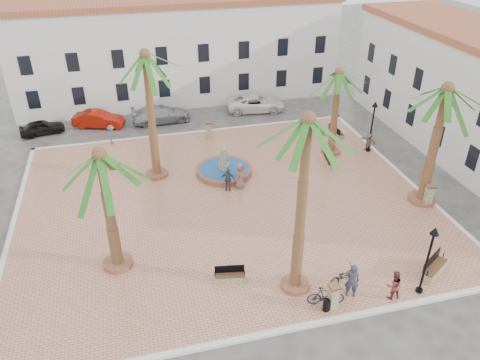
{
  "coord_description": "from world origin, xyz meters",
  "views": [
    {
      "loc": [
        -5.4,
        -24.8,
        16.96
      ],
      "look_at": [
        1.0,
        0.0,
        1.6
      ],
      "focal_mm": 35.0,
      "sensor_mm": 36.0,
      "label": 1
    }
  ],
  "objects_px": {
    "litter_bin": "(326,305)",
    "car_red": "(98,119)",
    "bollard_se": "(333,296)",
    "bollard_e": "(429,195)",
    "pedestrian_fountain_a": "(240,176)",
    "bench_s": "(230,277)",
    "cyclist_b": "(394,285)",
    "palm_sw": "(102,170)",
    "cyclist_a": "(352,280)",
    "palm_e": "(444,103)",
    "car_silver": "(161,114)",
    "bollard_n": "(209,130)",
    "car_white": "(256,103)",
    "car_black": "(42,127)",
    "palm_s": "(307,139)",
    "lamppost_e": "(373,118)",
    "palm_nw": "(146,68)",
    "pedestrian_fountain_b": "(228,179)",
    "bench_e": "(329,162)",
    "bench_se": "(434,269)",
    "bicycle_b": "(326,296)",
    "pedestrian_north": "(111,135)",
    "bicycle_a": "(344,275)",
    "pedestrian_east": "(369,141)",
    "lamppost_s": "(430,249)",
    "bench_ne": "(336,133)",
    "fountain": "(224,170)"
  },
  "relations": [
    {
      "from": "litter_bin",
      "to": "car_red",
      "type": "distance_m",
      "value": 26.9
    },
    {
      "from": "bollard_se",
      "to": "bollard_e",
      "type": "height_order",
      "value": "bollard_e"
    },
    {
      "from": "litter_bin",
      "to": "pedestrian_fountain_a",
      "type": "xyz_separation_m",
      "value": [
        -1.17,
        11.79,
        0.59
      ]
    },
    {
      "from": "bench_s",
      "to": "cyclist_b",
      "type": "bearing_deg",
      "value": -12.89
    },
    {
      "from": "palm_sw",
      "to": "cyclist_a",
      "type": "distance_m",
      "value": 13.14
    },
    {
      "from": "palm_e",
      "to": "car_silver",
      "type": "height_order",
      "value": "palm_e"
    },
    {
      "from": "bollard_n",
      "to": "car_white",
      "type": "distance_m",
      "value": 7.45
    },
    {
      "from": "palm_sw",
      "to": "car_white",
      "type": "bearing_deg",
      "value": 55.33
    },
    {
      "from": "car_black",
      "to": "car_red",
      "type": "xyz_separation_m",
      "value": [
        4.6,
        0.32,
        0.1
      ]
    },
    {
      "from": "palm_s",
      "to": "litter_bin",
      "type": "height_order",
      "value": "palm_s"
    },
    {
      "from": "lamppost_e",
      "to": "bollard_se",
      "type": "xyz_separation_m",
      "value": [
        -9.5,
        -14.45,
        -2.04
      ]
    },
    {
      "from": "palm_nw",
      "to": "bollard_e",
      "type": "distance_m",
      "value": 19.56
    },
    {
      "from": "pedestrian_fountain_a",
      "to": "pedestrian_fountain_b",
      "type": "height_order",
      "value": "pedestrian_fountain_a"
    },
    {
      "from": "car_white",
      "to": "pedestrian_fountain_b",
      "type": "bearing_deg",
      "value": 164.1
    },
    {
      "from": "pedestrian_fountain_a",
      "to": "bollard_e",
      "type": "bearing_deg",
      "value": -67.26
    },
    {
      "from": "cyclist_b",
      "to": "bench_s",
      "type": "bearing_deg",
      "value": -20.41
    },
    {
      "from": "bench_e",
      "to": "bollard_n",
      "type": "bearing_deg",
      "value": 59.42
    },
    {
      "from": "palm_e",
      "to": "bench_se",
      "type": "bearing_deg",
      "value": -118.24
    },
    {
      "from": "bicycle_b",
      "to": "bollard_n",
      "type": "bearing_deg",
      "value": 18.59
    },
    {
      "from": "palm_nw",
      "to": "palm_s",
      "type": "distance_m",
      "value": 14.12
    },
    {
      "from": "litter_bin",
      "to": "car_white",
      "type": "distance_m",
      "value": 25.13
    },
    {
      "from": "litter_bin",
      "to": "pedestrian_north",
      "type": "distance_m",
      "value": 22.83
    },
    {
      "from": "bollard_se",
      "to": "bench_s",
      "type": "bearing_deg",
      "value": 144.96
    },
    {
      "from": "bicycle_a",
      "to": "palm_nw",
      "type": "bearing_deg",
      "value": 16.06
    },
    {
      "from": "pedestrian_east",
      "to": "palm_e",
      "type": "bearing_deg",
      "value": -24.3
    },
    {
      "from": "bench_s",
      "to": "lamppost_s",
      "type": "bearing_deg",
      "value": -9.26
    },
    {
      "from": "bench_ne",
      "to": "bench_s",
      "type": "bearing_deg",
      "value": 127.42
    },
    {
      "from": "bench_ne",
      "to": "car_red",
      "type": "bearing_deg",
      "value": 57.49
    },
    {
      "from": "bollard_e",
      "to": "pedestrian_fountain_b",
      "type": "height_order",
      "value": "pedestrian_fountain_b"
    },
    {
      "from": "bench_se",
      "to": "car_red",
      "type": "distance_m",
      "value": 29.22
    },
    {
      "from": "bench_s",
      "to": "bollard_se",
      "type": "relative_size",
      "value": 1.18
    },
    {
      "from": "pedestrian_east",
      "to": "car_black",
      "type": "xyz_separation_m",
      "value": [
        -24.93,
        9.84,
        -0.33
      ]
    },
    {
      "from": "fountain",
      "to": "bicycle_a",
      "type": "xyz_separation_m",
      "value": [
        3.42,
        -12.44,
        0.2
      ]
    },
    {
      "from": "lamppost_e",
      "to": "car_silver",
      "type": "xyz_separation_m",
      "value": [
        -14.96,
        9.96,
        -2.18
      ]
    },
    {
      "from": "palm_e",
      "to": "pedestrian_east",
      "type": "height_order",
      "value": "palm_e"
    },
    {
      "from": "bench_se",
      "to": "pedestrian_fountain_b",
      "type": "bearing_deg",
      "value": 96.81
    },
    {
      "from": "lamppost_s",
      "to": "cyclist_a",
      "type": "height_order",
      "value": "lamppost_s"
    },
    {
      "from": "fountain",
      "to": "car_red",
      "type": "distance_m",
      "value": 13.86
    },
    {
      "from": "bollard_se",
      "to": "bench_ne",
      "type": "bearing_deg",
      "value": 65.06
    },
    {
      "from": "car_white",
      "to": "car_black",
      "type": "bearing_deg",
      "value": 98.96
    },
    {
      "from": "bench_e",
      "to": "lamppost_s",
      "type": "xyz_separation_m",
      "value": [
        -0.93,
        -13.22,
        2.44
      ]
    },
    {
      "from": "lamppost_s",
      "to": "bollard_se",
      "type": "xyz_separation_m",
      "value": [
        -4.67,
        0.09,
        -1.97
      ]
    },
    {
      "from": "lamppost_s",
      "to": "bollard_n",
      "type": "xyz_separation_m",
      "value": [
        -6.74,
        19.77,
        -1.92
      ]
    },
    {
      "from": "palm_nw",
      "to": "pedestrian_east",
      "type": "distance_m",
      "value": 17.77
    },
    {
      "from": "bicycle_b",
      "to": "car_red",
      "type": "bearing_deg",
      "value": 36.63
    },
    {
      "from": "car_black",
      "to": "lamppost_e",
      "type": "bearing_deg",
      "value": -124.68
    },
    {
      "from": "pedestrian_north",
      "to": "car_red",
      "type": "relative_size",
      "value": 0.37
    },
    {
      "from": "bench_e",
      "to": "cyclist_b",
      "type": "bearing_deg",
      "value": 179.29
    },
    {
      "from": "palm_nw",
      "to": "cyclist_b",
      "type": "height_order",
      "value": "palm_nw"
    },
    {
      "from": "bench_ne",
      "to": "bench_e",
      "type": "bearing_deg",
      "value": 137.98
    }
  ]
}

